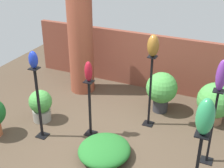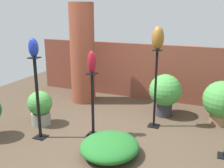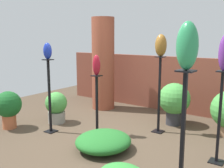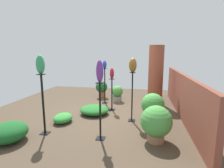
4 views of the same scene
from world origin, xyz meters
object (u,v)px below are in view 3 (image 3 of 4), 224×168
Objects in this scene: pedestal_ruby at (97,108)px; brick_pillar at (103,64)px; pedestal_violet at (219,121)px; potted_plant_back_center at (8,106)px; pedestal_bronze at (159,98)px; potted_plant_walkway_edge at (56,106)px; art_vase_cobalt at (48,51)px; art_vase_violet at (224,53)px; art_vase_bronze at (161,45)px; art_vase_jade at (187,46)px; potted_plant_front_left at (174,100)px; pedestal_jade at (182,152)px; pedestal_cobalt at (50,99)px; art_vase_ruby at (96,65)px.

brick_pillar is at bearing 123.70° from pedestal_ruby.
pedestal_ruby is at bearing -56.30° from brick_pillar.
pedestal_violet is 1.79× the size of potted_plant_back_center.
brick_pillar is 2.10m from pedestal_bronze.
potted_plant_walkway_edge is (-2.01, -0.74, -0.31)m from pedestal_bronze.
potted_plant_back_center is at bearing -157.87° from art_vase_cobalt.
potted_plant_back_center is (-3.74, -0.89, -1.14)m from art_vase_violet.
art_vase_cobalt is 1.31m from potted_plant_walkway_edge.
art_vase_jade reaches higher than art_vase_bronze.
brick_pillar reaches higher than art_vase_jade.
art_vase_violet is (0.00, 0.00, 0.97)m from pedestal_violet.
brick_pillar reaches higher than art_vase_bronze.
brick_pillar is at bearing 174.98° from potted_plant_front_left.
brick_pillar is at bearing 137.89° from pedestal_jade.
art_vase_bronze is at bearing 152.58° from pedestal_violet.
pedestal_violet is at bearing 89.57° from pedestal_jade.
art_vase_jade is 0.59× the size of potted_plant_back_center.
potted_plant_walkway_edge is at bearing -178.26° from pedestal_violet.
brick_pillar is 5.65× the size of art_vase_bronze.
pedestal_violet is 2.71× the size of art_vase_violet.
art_vase_violet is at bearing -24.06° from brick_pillar.
art_vase_cobalt is at bearing 22.13° from potted_plant_back_center.
pedestal_jade is 3.03m from pedestal_cobalt.
pedestal_cobalt is at bearing -169.32° from pedestal_violet.
pedestal_jade is at bearing 135.00° from art_vase_jade.
pedestal_ruby is 2.13m from pedestal_violet.
art_vase_bronze is 2.50m from potted_plant_walkway_edge.
pedestal_bronze is at bearing 40.46° from art_vase_ruby.
art_vase_bronze is at bearing 152.58° from art_vase_violet.
brick_pillar is 3.47m from pedestal_violet.
art_vase_jade is at bearing -90.43° from art_vase_violet.
pedestal_cobalt is at bearing -144.73° from art_vase_bronze.
pedestal_ruby is 0.83× the size of pedestal_violet.
pedestal_cobalt is at bearing -134.51° from potted_plant_front_left.
art_vase_ruby is 1.23× the size of art_vase_cobalt.
pedestal_cobalt reaches higher than potted_plant_back_center.
pedestal_cobalt is 0.92m from potted_plant_back_center.
pedestal_cobalt is 1.04× the size of pedestal_violet.
pedestal_bronze reaches higher than potted_plant_back_center.
pedestal_bronze is 1.30× the size of pedestal_ruby.
potted_plant_walkway_edge is at bearing 157.68° from pedestal_jade.
art_vase_cobalt is (-0.79, -0.43, 1.03)m from pedestal_ruby.
pedestal_cobalt is at bearing -54.23° from potted_plant_walkway_edge.
pedestal_bronze is 4.79× the size of art_vase_cobalt.
pedestal_ruby is 1.63m from art_vase_bronze.
pedestal_jade is at bearing -66.42° from potted_plant_front_left.
pedestal_violet reaches higher than potted_plant_front_left.
brick_pillar reaches higher than potted_plant_front_left.
pedestal_cobalt is at bearing 163.25° from pedestal_jade.
art_vase_bronze reaches higher than potted_plant_walkway_edge.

